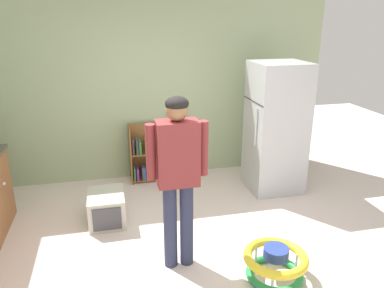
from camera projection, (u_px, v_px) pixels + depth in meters
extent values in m
plane|color=silver|center=(190.00, 264.00, 3.73)|extent=(12.00, 12.00, 0.00)
cube|color=#A2B68A|center=(154.00, 88.00, 5.43)|extent=(5.20, 0.06, 2.70)
sphere|color=silver|center=(4.00, 184.00, 4.19)|extent=(0.04, 0.04, 0.04)
cube|color=#B7BABF|center=(276.00, 128.00, 5.10)|extent=(0.70, 0.68, 1.78)
cylinder|color=silver|center=(256.00, 127.00, 4.84)|extent=(0.02, 0.02, 0.50)
cube|color=#333333|center=(253.00, 101.00, 4.90)|extent=(0.01, 0.67, 0.01)
cube|color=brown|center=(131.00, 155.00, 5.44)|extent=(0.02, 0.28, 0.85)
cube|color=brown|center=(183.00, 150.00, 5.61)|extent=(0.02, 0.28, 0.85)
cube|color=brown|center=(156.00, 150.00, 5.65)|extent=(0.80, 0.02, 0.85)
cube|color=brown|center=(158.00, 177.00, 5.66)|extent=(0.76, 0.24, 0.02)
cube|color=brown|center=(157.00, 152.00, 5.52)|extent=(0.76, 0.24, 0.02)
cube|color=#34814E|center=(134.00, 173.00, 5.52)|extent=(0.03, 0.17, 0.20)
cube|color=#473B46|center=(133.00, 146.00, 5.38)|extent=(0.02, 0.17, 0.24)
cube|color=purple|center=(138.00, 173.00, 5.53)|extent=(0.03, 0.17, 0.18)
cube|color=#3E4540|center=(137.00, 146.00, 5.40)|extent=(0.03, 0.17, 0.23)
cube|color=#474143|center=(142.00, 172.00, 5.54)|extent=(0.02, 0.17, 0.21)
cube|color=#36803F|center=(140.00, 147.00, 5.41)|extent=(0.03, 0.17, 0.19)
cube|color=#315AA3|center=(144.00, 172.00, 5.55)|extent=(0.03, 0.17, 0.19)
cube|color=brown|center=(145.00, 147.00, 5.43)|extent=(0.02, 0.17, 0.19)
cube|color=#B3281A|center=(152.00, 171.00, 5.57)|extent=(0.02, 0.17, 0.21)
cube|color=#384045|center=(150.00, 147.00, 5.45)|extent=(0.03, 0.17, 0.17)
cube|color=purple|center=(150.00, 172.00, 5.57)|extent=(0.02, 0.17, 0.20)
cube|color=orange|center=(153.00, 144.00, 5.44)|extent=(0.02, 0.17, 0.25)
cube|color=beige|center=(154.00, 171.00, 5.58)|extent=(0.02, 0.17, 0.22)
cube|color=purple|center=(152.00, 146.00, 5.45)|extent=(0.02, 0.17, 0.21)
cube|color=#B42F22|center=(158.00, 171.00, 5.59)|extent=(0.02, 0.17, 0.20)
cube|color=beige|center=(157.00, 144.00, 5.46)|extent=(0.02, 0.17, 0.24)
cylinder|color=#2D324E|center=(170.00, 226.00, 3.58)|extent=(0.13, 0.13, 0.87)
cylinder|color=#2D324E|center=(187.00, 224.00, 3.61)|extent=(0.13, 0.13, 0.87)
cube|color=maroon|center=(178.00, 153.00, 3.35)|extent=(0.38, 0.22, 0.61)
cylinder|color=maroon|center=(151.00, 152.00, 3.29)|extent=(0.09, 0.09, 0.51)
cylinder|color=maroon|center=(203.00, 148.00, 3.39)|extent=(0.09, 0.09, 0.51)
sphere|color=#976B44|center=(177.00, 110.00, 3.22)|extent=(0.20, 0.20, 0.20)
ellipsoid|color=black|center=(177.00, 104.00, 3.20)|extent=(0.21, 0.21, 0.13)
torus|color=#27944A|center=(274.00, 274.00, 3.52)|extent=(0.54, 0.54, 0.07)
torus|color=yellow|center=(276.00, 257.00, 3.46)|extent=(0.60, 0.60, 0.08)
cylinder|color=navy|center=(276.00, 253.00, 3.45)|extent=(0.23, 0.23, 0.10)
cylinder|color=silver|center=(296.00, 262.00, 3.54)|extent=(0.02, 0.02, 0.18)
cylinder|color=silver|center=(256.00, 255.00, 3.65)|extent=(0.02, 0.02, 0.18)
cylinder|color=silver|center=(273.00, 281.00, 3.29)|extent=(0.02, 0.02, 0.18)
cube|color=beige|center=(107.00, 208.00, 4.44)|extent=(0.42, 0.54, 0.36)
cube|color=#424247|center=(107.00, 219.00, 4.19)|extent=(0.32, 0.01, 0.27)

